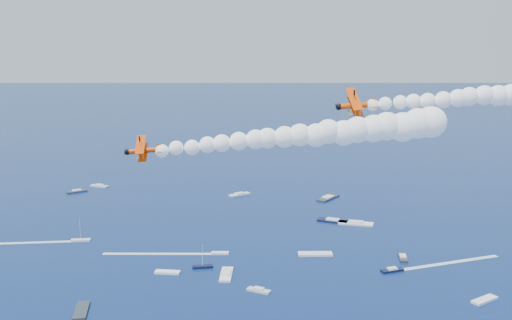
# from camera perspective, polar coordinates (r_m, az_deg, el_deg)

# --- Properties ---
(biplane_lead) EXTENTS (9.49, 11.34, 8.57)m
(biplane_lead) POSITION_cam_1_polar(r_m,az_deg,el_deg) (113.03, 9.61, 5.16)
(biplane_lead) COLOR #DD4304
(biplane_trail) EXTENTS (8.26, 9.57, 6.53)m
(biplane_trail) POSITION_cam_1_polar(r_m,az_deg,el_deg) (101.81, -10.63, 0.89)
(biplane_trail) COLOR #E34104
(smoke_trail_lead) EXTENTS (53.41, 26.34, 9.50)m
(smoke_trail_lead) POSITION_cam_1_polar(r_m,az_deg,el_deg) (120.64, 22.11, 5.82)
(smoke_trail_lead) COLOR white
(smoke_trail_trail) EXTENTS (53.72, 33.07, 9.50)m
(smoke_trail_trail) POSITION_cam_1_polar(r_m,az_deg,el_deg) (102.63, 4.18, 2.27)
(smoke_trail_trail) COLOR white
(spectator_boats) EXTENTS (226.77, 183.64, 0.70)m
(spectator_boats) POSITION_cam_1_polar(r_m,az_deg,el_deg) (213.64, 2.93, -8.61)
(spectator_boats) COLOR white
(spectator_boats) RESTS_ON ground
(boat_wakes) EXTENTS (189.34, 27.56, 0.04)m
(boat_wakes) POSITION_cam_1_polar(r_m,az_deg,el_deg) (212.73, -5.16, -8.82)
(boat_wakes) COLOR white
(boat_wakes) RESTS_ON ground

